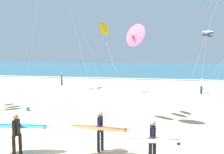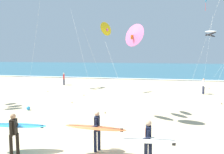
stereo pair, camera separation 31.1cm
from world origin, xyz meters
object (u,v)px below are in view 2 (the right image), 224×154
Objects in this scene: surfer_third at (148,140)px; beach_ball at (28,108)px; surfer_lead at (15,128)px; kite_delta_golden_high at (106,29)px; bystander_white_top at (203,86)px; surfer_trailing at (96,128)px; kite_delta_rose_extra at (134,35)px; kite_arc_ivory_close at (211,34)px; bystander_red_top at (64,79)px.

surfer_third is 7.29× the size of beach_ball.
kite_delta_golden_high is at bearing 89.44° from surfer_lead.
bystander_white_top is at bearing 4.50° from kite_delta_golden_high.
surfer_trailing is at bearing 158.67° from surfer_third.
kite_delta_rose_extra is 12.83m from bystander_white_top.
surfer_third is at bearing -1.16° from surfer_lead.
bystander_white_top is 5.68× the size of beach_ball.
surfer_third is at bearing -106.16° from kite_arc_ivory_close.
surfer_third is at bearing -21.33° from surfer_trailing.
bystander_red_top is at bearing 149.05° from kite_delta_golden_high.
surfer_third is 0.30× the size of kite_arc_ivory_close.
surfer_lead is at bearing -60.91° from beach_ball.
surfer_lead is 7.79m from kite_delta_rose_extra.
kite_delta_golden_high is 4.63× the size of bystander_white_top.
kite_arc_ivory_close reaches higher than surfer_lead.
kite_arc_ivory_close is (8.46, 21.06, 5.44)m from surfer_trailing.
kite_delta_rose_extra is at bearing -8.70° from beach_ball.
bystander_white_top is (9.84, 0.77, -5.80)m from kite_delta_golden_high.
surfer_third is 0.28× the size of kite_delta_golden_high.
bystander_red_top is at bearing 127.59° from kite_delta_rose_extra.
kite_delta_golden_high is 11.44m from bystander_white_top.
kite_delta_rose_extra is (4.14, 5.20, 4.06)m from surfer_lead.
bystander_red_top is at bearing 117.85° from surfer_trailing.
kite_arc_ivory_close is at bearing 74.50° from bystander_white_top.
bystander_red_top is 16.75m from bystander_white_top.
kite_delta_golden_high is 1.27× the size of kite_delta_rose_extra.
bystander_white_top is at bearing -10.98° from bystander_red_top.
kite_arc_ivory_close reaches higher than bystander_red_top.
beach_ball is (-6.73, 5.66, -0.91)m from surfer_trailing.
surfer_lead is at bearing -122.31° from bystander_white_top.
surfer_trailing reaches higher than bystander_white_top.
beach_ball is (-3.55, 6.38, -0.91)m from surfer_lead.
surfer_lead is 1.56× the size of bystander_red_top.
kite_arc_ivory_close is 4.31× the size of bystander_red_top.
surfer_trailing is at bearing -40.05° from beach_ball.
bystander_white_top is at bearing 57.69° from surfer_lead.
kite_delta_rose_extra is at bearing 77.93° from surfer_trailing.
surfer_lead is 0.99× the size of surfer_trailing.
kite_delta_rose_extra reaches higher than surfer_lead.
bystander_white_top is at bearing 73.59° from surfer_third.
bystander_red_top reaches higher than beach_ball.
surfer_trailing is 0.43× the size of kite_delta_rose_extra.
kite_arc_ivory_close is at bearing 65.65° from kite_delta_rose_extra.
bystander_red_top is at bearing 169.02° from bystander_white_top.
surfer_trailing is at bearing -62.15° from bystander_red_top.
kite_delta_rose_extra reaches higher than surfer_trailing.
bystander_red_top is at bearing 108.81° from surfer_lead.
bystander_white_top is (16.45, -3.19, 0.00)m from bystander_red_top.
bystander_white_top is 16.50m from beach_ball.
kite_delta_golden_high is at bearing 108.83° from surfer_third.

